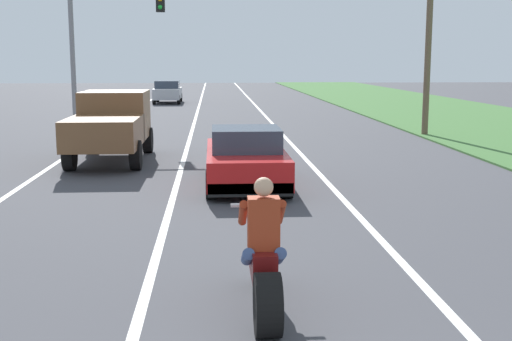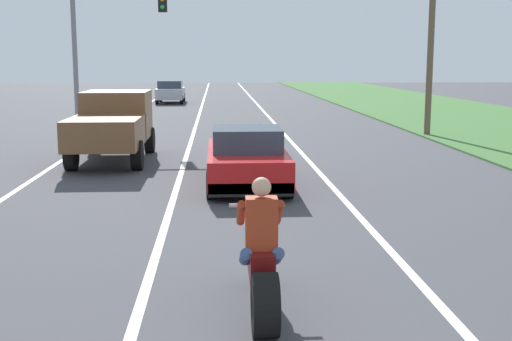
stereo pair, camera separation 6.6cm
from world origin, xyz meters
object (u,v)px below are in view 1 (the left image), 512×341
(sports_car_red, at_px, (246,159))
(traffic_light_mast_near, at_px, (102,31))
(pickup_truck_left_lane_brown, at_px, (111,123))
(distant_car_far_ahead, at_px, (168,92))
(motorcycle_with_rider, at_px, (263,265))

(sports_car_red, relative_size, traffic_light_mast_near, 0.72)
(traffic_light_mast_near, bearing_deg, pickup_truck_left_lane_brown, -79.41)
(traffic_light_mast_near, bearing_deg, sports_car_red, -64.35)
(sports_car_red, bearing_deg, pickup_truck_left_lane_brown, 133.14)
(pickup_truck_left_lane_brown, height_order, distant_car_far_ahead, pickup_truck_left_lane_brown)
(motorcycle_with_rider, distance_m, sports_car_red, 8.00)
(distant_car_far_ahead, bearing_deg, sports_car_red, -82.74)
(motorcycle_with_rider, height_order, pickup_truck_left_lane_brown, pickup_truck_left_lane_brown)
(distant_car_far_ahead, bearing_deg, pickup_truck_left_lane_brown, -89.78)
(sports_car_red, xyz_separation_m, pickup_truck_left_lane_brown, (-3.69, 3.94, 0.48))
(sports_car_red, height_order, distant_car_far_ahead, distant_car_far_ahead)
(traffic_light_mast_near, xyz_separation_m, distant_car_far_ahead, (1.05, 19.66, -3.17))
(pickup_truck_left_lane_brown, bearing_deg, traffic_light_mast_near, 100.59)
(pickup_truck_left_lane_brown, xyz_separation_m, traffic_light_mast_near, (-1.15, 6.13, 2.83))
(motorcycle_with_rider, xyz_separation_m, traffic_light_mast_near, (-4.64, 18.07, 3.35))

